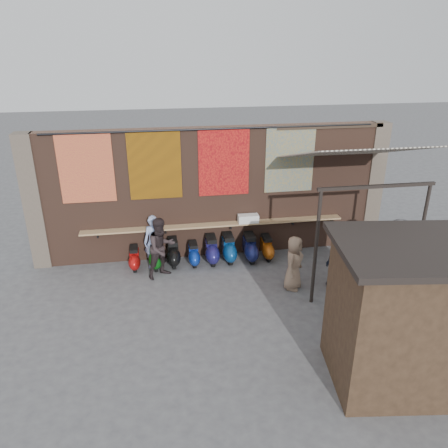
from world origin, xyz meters
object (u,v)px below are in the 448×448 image
Objects in this scene: scooter_stool_4 at (212,250)px; scooter_stool_1 at (155,255)px; scooter_stool_0 at (135,258)px; scooter_stool_3 at (194,254)px; scooter_stool_2 at (173,253)px; diner_left at (154,242)px; scooter_stool_7 at (267,247)px; shopper_navy at (338,259)px; scooter_stool_5 at (229,248)px; diner_right at (161,248)px; shopper_grey at (397,251)px; market_stall at (407,318)px; shopper_tan at (294,263)px; shelf_box at (248,219)px; scooter_stool_6 at (250,248)px.

scooter_stool_1 is at bearing -178.76° from scooter_stool_4.
scooter_stool_3 is at bearing -0.65° from scooter_stool_0.
diner_left reaches higher than scooter_stool_2.
scooter_stool_4 is 0.53× the size of diner_left.
scooter_stool_7 is 0.45× the size of shopper_navy.
diner_right is at bearing -162.72° from scooter_stool_5.
shopper_grey is 4.14m from market_stall.
scooter_stool_7 reaches higher than scooter_stool_3.
shopper_tan is at bearing -50.31° from diner_right.
shopper_navy is at bearing -57.86° from shopper_tan.
shelf_box reaches higher than scooter_stool_3.
diner_left reaches higher than scooter_stool_3.
shelf_box is 3.02m from scooter_stool_1.
diner_right is (-0.95, -0.57, 0.55)m from scooter_stool_3.
scooter_stool_6 reaches higher than scooter_stool_7.
diner_left is at bearing -2.91° from scooter_stool_0.
diner_right is (-2.69, -0.57, 0.48)m from scooter_stool_6.
scooter_stool_0 is 0.62m from scooter_stool_1.
market_stall reaches higher than scooter_stool_3.
scooter_stool_6 is (2.88, -0.00, 0.01)m from scooter_stool_1.
scooter_stool_6 is at bearing -1.93° from scooter_stool_4.
shopper_grey is 2.95m from shopper_tan.
diner_left is at bearing -179.47° from scooter_stool_3.
scooter_stool_4 reaches higher than scooter_stool_0.
scooter_stool_1 is at bearing 138.13° from market_stall.
shelf_box is 0.22× the size of market_stall.
scooter_stool_6 is at bearing 0.10° from scooter_stool_3.
scooter_stool_3 is (1.14, -0.01, -0.06)m from scooter_stool_1.
scooter_stool_7 is (3.42, 0.04, -0.04)m from scooter_stool_1.
market_stall reaches higher than shopper_tan.
diner_right is 6.70m from market_stall.
diner_left is 5.26m from shopper_navy.
scooter_stool_0 is 1.15m from scooter_stool_2.
scooter_stool_1 is 2.88m from scooter_stool_6.
market_stall reaches higher than diner_left.
scooter_stool_1 is 7.30m from market_stall.
market_stall is (4.16, -5.57, 1.02)m from scooter_stool_2.
diner_right is at bearing -157.92° from scooter_stool_4.
scooter_stool_7 is at bearing -0.94° from scooter_stool_5.
shopper_grey is (6.09, -1.94, 0.52)m from scooter_stool_2.
diner_right is at bearing -118.01° from scooter_stool_2.
scooter_stool_3 is 2.28m from scooter_stool_7.
diner_left is at bearing 138.32° from market_stall.
market_stall is at bearing -66.07° from scooter_stool_5.
diner_left is (-1.71, -0.05, 0.41)m from scooter_stool_4.
diner_left is at bearing -178.05° from scooter_stool_5.
scooter_stool_5 is (2.84, 0.05, 0.08)m from scooter_stool_0.
scooter_stool_5 reaches higher than scooter_stool_0.
scooter_stool_3 is at bearing -179.90° from scooter_stool_6.
scooter_stool_4 is at bearing -17.33° from shopper_grey.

